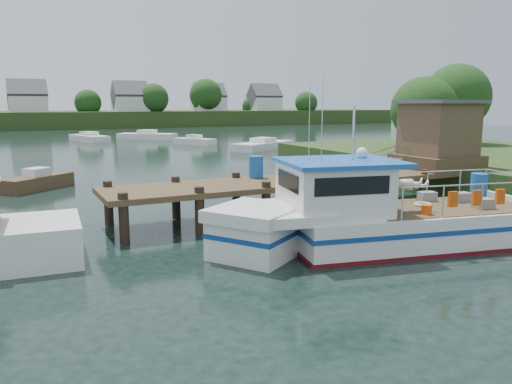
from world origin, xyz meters
name	(u,v)px	position (x,y,z in m)	size (l,w,h in m)	color
ground_plane	(262,217)	(0.00, 0.00, 0.00)	(160.00, 160.00, 0.00)	black
far_shore	(58,116)	(0.01, 82.37, 2.10)	(140.00, 42.55, 9.22)	#2B411A
dock	(395,152)	(6.51, 0.01, 2.24)	(16.60, 3.00, 4.78)	#4E3B25
lobster_boat	(372,218)	(1.10, -5.14, 0.92)	(10.52, 4.82, 5.07)	silver
moored_rowboat	(38,181)	(-7.36, 10.69, 0.41)	(3.73, 3.42, 1.10)	#4E3B25
moored_far	(147,136)	(6.65, 43.51, 0.44)	(6.92, 6.19, 1.18)	silver
moored_b	(194,141)	(9.18, 33.67, 0.40)	(3.85, 5.00, 1.07)	silver
moored_c	(263,145)	(13.06, 25.26, 0.42)	(7.50, 5.71, 1.14)	silver
moored_d	(89,138)	(-0.04, 43.87, 0.41)	(3.91, 6.84, 1.10)	silver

